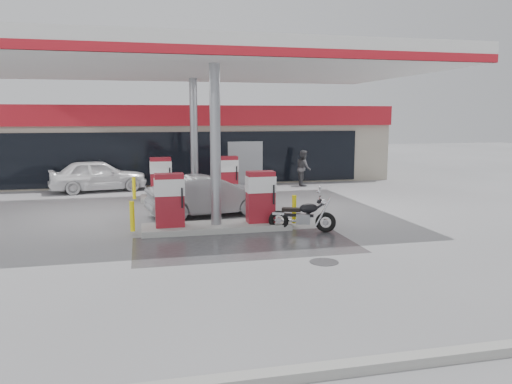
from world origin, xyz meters
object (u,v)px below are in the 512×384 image
at_px(pump_island_near, 216,207).
at_px(parked_motorcycle, 303,216).
at_px(pump_island_far, 195,182).
at_px(attendant, 304,168).
at_px(parked_car_left, 69,173).
at_px(hatchback_silver, 210,196).
at_px(sedan_white, 98,175).

height_order(pump_island_near, parked_motorcycle, pump_island_near).
xyz_separation_m(pump_island_far, attendant, (5.76, 2.80, 0.19)).
distance_m(pump_island_near, parked_car_left, 12.68).
bearing_deg(attendant, pump_island_near, 151.80).
bearing_deg(parked_car_left, hatchback_silver, -154.08).
distance_m(pump_island_near, hatchback_silver, 2.25).
bearing_deg(parked_car_left, parked_motorcycle, -152.58).
relative_size(pump_island_near, attendant, 2.86).
xyz_separation_m(pump_island_near, parked_car_left, (-5.71, 11.31, -0.07)).
distance_m(sedan_white, attendant, 9.90).
height_order(hatchback_silver, parked_car_left, hatchback_silver).
relative_size(pump_island_far, parked_motorcycle, 2.66).
xyz_separation_m(pump_island_near, pump_island_far, (0.00, 6.00, 0.00)).
height_order(parked_motorcycle, parked_car_left, parked_car_left).
height_order(parked_motorcycle, hatchback_silver, hatchback_silver).
xyz_separation_m(parked_motorcycle, hatchback_silver, (-2.42, 3.06, 0.24)).
xyz_separation_m(pump_island_far, parked_motorcycle, (2.53, -6.81, -0.24)).
relative_size(sedan_white, parked_car_left, 0.99).
distance_m(attendant, hatchback_silver, 8.65).
bearing_deg(pump_island_near, pump_island_far, 90.00).
xyz_separation_m(sedan_white, parked_car_left, (-1.58, 2.11, -0.11)).
bearing_deg(pump_island_far, sedan_white, 142.28).
relative_size(pump_island_near, pump_island_far, 1.00).
relative_size(pump_island_far, hatchback_silver, 1.20).
distance_m(parked_motorcycle, parked_car_left, 14.67).
bearing_deg(sedan_white, pump_island_near, -166.44).
height_order(pump_island_far, attendant, attendant).
bearing_deg(parked_motorcycle, sedan_white, 147.30).
distance_m(pump_island_far, parked_car_left, 7.80).
bearing_deg(parked_motorcycle, hatchback_silver, 151.98).
relative_size(pump_island_near, parked_motorcycle, 2.66).
bearing_deg(hatchback_silver, attendant, -50.11).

